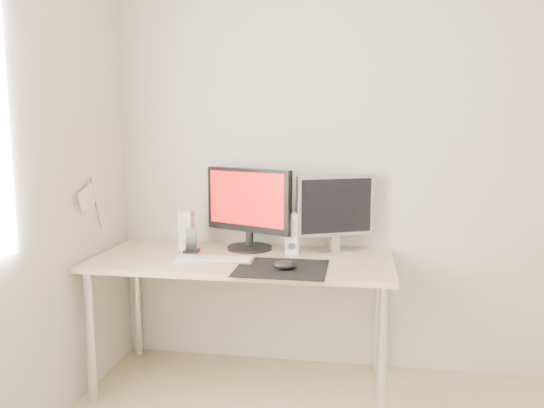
{
  "coord_description": "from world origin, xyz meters",
  "views": [
    {
      "loc": [
        -0.32,
        -1.34,
        1.42
      ],
      "look_at": [
        -0.78,
        1.48,
        1.01
      ],
      "focal_mm": 35.0,
      "sensor_mm": 36.0,
      "label": 1
    }
  ],
  "objects": [
    {
      "name": "wall_back",
      "position": [
        0.0,
        1.75,
        1.25
      ],
      "size": [
        3.5,
        0.0,
        3.5
      ],
      "primitive_type": "plane",
      "rotation": [
        1.57,
        0.0,
        0.0
      ],
      "color": "beige",
      "rests_on": "ground"
    },
    {
      "name": "mousepad",
      "position": [
        -0.69,
        1.19,
        0.73
      ],
      "size": [
        0.45,
        0.4,
        0.0
      ],
      "primitive_type": "cube",
      "color": "black",
      "rests_on": "desk"
    },
    {
      "name": "mouse",
      "position": [
        -0.67,
        1.16,
        0.75
      ],
      "size": [
        0.12,
        0.07,
        0.04
      ],
      "primitive_type": "ellipsoid",
      "color": "black",
      "rests_on": "mousepad"
    },
    {
      "name": "desk",
      "position": [
        -0.93,
        1.38,
        0.65
      ],
      "size": [
        1.6,
        0.7,
        0.73
      ],
      "color": "#D1B587",
      "rests_on": "ground"
    },
    {
      "name": "main_monitor",
      "position": [
        -0.93,
        1.57,
        0.98
      ],
      "size": [
        0.52,
        0.34,
        0.47
      ],
      "color": "black",
      "rests_on": "desk"
    },
    {
      "name": "second_monitor",
      "position": [
        -0.44,
        1.59,
        0.97
      ],
      "size": [
        0.42,
        0.24,
        0.43
      ],
      "color": "silver",
      "rests_on": "desk"
    },
    {
      "name": "speaker_left",
      "position": [
        -1.28,
        1.51,
        0.84
      ],
      "size": [
        0.07,
        0.09,
        0.23
      ],
      "color": "white",
      "rests_on": "desk"
    },
    {
      "name": "speaker_right",
      "position": [
        -0.67,
        1.52,
        0.84
      ],
      "size": [
        0.07,
        0.09,
        0.23
      ],
      "color": "white",
      "rests_on": "desk"
    },
    {
      "name": "keyboard",
      "position": [
        -1.06,
        1.29,
        0.74
      ],
      "size": [
        0.42,
        0.13,
        0.02
      ],
      "color": "#ACACAE",
      "rests_on": "desk"
    },
    {
      "name": "phone_dock",
      "position": [
        -1.24,
        1.45,
        0.77
      ],
      "size": [
        0.08,
        0.07,
        0.14
      ],
      "color": "black",
      "rests_on": "desk"
    },
    {
      "name": "pennant",
      "position": [
        -1.72,
        1.24,
        1.05
      ],
      "size": [
        0.01,
        0.23,
        0.29
      ],
      "color": "#A57F54",
      "rests_on": "wall_left"
    }
  ]
}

